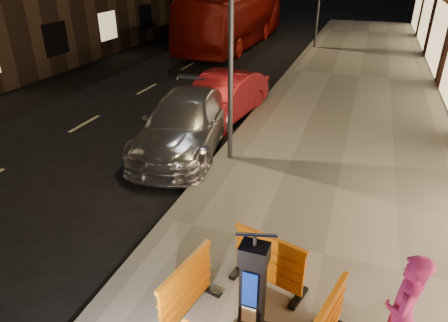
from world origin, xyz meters
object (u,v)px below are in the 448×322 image
(barrier_back, at_px, (269,262))
(parking_kiosk, at_px, (253,287))
(man, at_px, (402,315))
(car_silver, at_px, (186,147))
(barrier_kerbside, at_px, (186,290))
(car_red, at_px, (222,119))
(bus_doubledecker, at_px, (235,45))

(barrier_back, bearing_deg, parking_kiosk, -74.22)
(barrier_back, height_order, man, man)
(barrier_back, relative_size, car_silver, 0.24)
(barrier_kerbside, distance_m, car_red, 8.25)
(barrier_kerbside, distance_m, bus_doubledecker, 20.52)
(parking_kiosk, bearing_deg, barrier_back, 102.78)
(barrier_back, relative_size, man, 0.70)
(man, bearing_deg, barrier_back, -100.46)
(barrier_kerbside, bearing_deg, car_silver, 35.41)
(bus_doubledecker, height_order, man, man)
(parking_kiosk, height_order, car_red, parking_kiosk)
(parking_kiosk, bearing_deg, bus_doubledecker, 121.63)
(barrier_kerbside, xyz_separation_m, car_red, (-2.31, 7.90, -0.62))
(car_silver, bearing_deg, bus_doubledecker, 94.00)
(parking_kiosk, relative_size, barrier_kerbside, 1.40)
(car_red, xyz_separation_m, man, (5.04, -7.76, 1.01))
(parking_kiosk, xyz_separation_m, car_red, (-3.26, 7.90, -0.99))
(car_silver, relative_size, man, 2.92)
(barrier_kerbside, height_order, bus_doubledecker, bus_doubledecker)
(barrier_kerbside, height_order, car_red, barrier_kerbside)
(parking_kiosk, height_order, car_silver, parking_kiosk)
(parking_kiosk, relative_size, barrier_back, 1.40)
(car_silver, distance_m, bus_doubledecker, 14.56)
(barrier_back, distance_m, barrier_kerbside, 1.34)
(car_red, relative_size, man, 2.56)
(car_silver, height_order, car_red, car_silver)
(car_silver, bearing_deg, barrier_back, -61.54)
(barrier_back, height_order, barrier_kerbside, same)
(man, bearing_deg, car_red, -132.91)
(car_silver, relative_size, bus_doubledecker, 0.43)
(barrier_back, xyz_separation_m, bus_doubledecker, (-6.72, 18.73, -0.62))
(barrier_back, bearing_deg, bus_doubledecker, 125.51)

